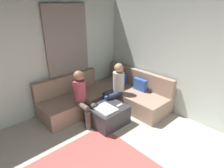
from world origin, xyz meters
TOP-DOWN VIEW (x-y plane):
  - wall_back at (0.00, 2.94)m, footprint 6.00×0.12m
  - wall_left at (-2.94, 0.00)m, footprint 0.12×6.00m
  - curtain_panel at (-2.84, 1.30)m, footprint 0.06×1.10m
  - sectional_couch at (-2.08, 1.88)m, footprint 2.10×2.55m
  - ottoman at (-1.54, 1.39)m, footprint 0.76×0.76m
  - folded_blanket at (-1.44, 1.27)m, footprint 0.44×0.36m
  - coffee_mug at (-1.76, 1.57)m, footprint 0.08×0.08m
  - game_remote at (-1.36, 1.61)m, footprint 0.05×0.15m
  - person_on_couch_back at (-1.82, 1.93)m, footprint 0.30×0.60m
  - person_on_couch_side at (-1.93, 1.03)m, footprint 0.60×0.30m

SIDE VIEW (x-z plane):
  - ottoman at x=-1.54m, z-range 0.00..0.42m
  - sectional_couch at x=-2.08m, z-range -0.15..0.72m
  - game_remote at x=-1.36m, z-range 0.42..0.44m
  - folded_blanket at x=-1.44m, z-range 0.42..0.46m
  - coffee_mug at x=-1.76m, z-range 0.42..0.52m
  - person_on_couch_back at x=-1.82m, z-range 0.06..1.26m
  - person_on_couch_side at x=-1.93m, z-range 0.06..1.26m
  - curtain_panel at x=-2.84m, z-range 0.00..2.50m
  - wall_back at x=0.00m, z-range 0.00..2.70m
  - wall_left at x=-2.94m, z-range 0.00..2.70m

